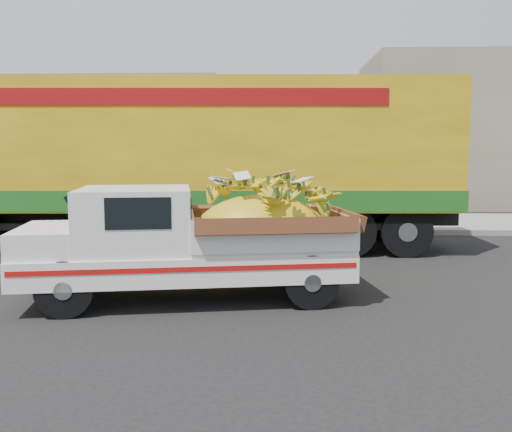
{
  "coord_description": "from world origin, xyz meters",
  "views": [
    {
      "loc": [
        3.21,
        -8.74,
        2.26
      ],
      "look_at": [
        2.85,
        0.55,
        1.19
      ],
      "focal_mm": 40.0,
      "sensor_mm": 36.0,
      "label": 1
    }
  ],
  "objects": [
    {
      "name": "pickup_truck",
      "position": [
        2.21,
        -0.2,
        0.92
      ],
      "size": [
        5.1,
        2.58,
        1.71
      ],
      "rotation": [
        0.0,
        0.0,
        0.17
      ],
      "color": "black",
      "rests_on": "ground"
    },
    {
      "name": "curb",
      "position": [
        0.0,
        6.66,
        0.07
      ],
      "size": [
        60.0,
        0.25,
        0.15
      ],
      "primitive_type": "cube",
      "color": "gray",
      "rests_on": "ground"
    },
    {
      "name": "ground",
      "position": [
        0.0,
        0.0,
        0.0
      ],
      "size": [
        100.0,
        100.0,
        0.0
      ],
      "primitive_type": "plane",
      "color": "black",
      "rests_on": "ground"
    },
    {
      "name": "sidewalk",
      "position": [
        0.0,
        8.76,
        0.07
      ],
      "size": [
        60.0,
        4.0,
        0.14
      ],
      "primitive_type": "cube",
      "color": "gray",
      "rests_on": "ground"
    },
    {
      "name": "semi_trailer",
      "position": [
        1.24,
        4.21,
        2.12
      ],
      "size": [
        12.03,
        2.98,
        3.8
      ],
      "rotation": [
        0.0,
        0.0,
        0.04
      ],
      "color": "black",
      "rests_on": "ground"
    },
    {
      "name": "building_left",
      "position": [
        -8.0,
        14.66,
        2.5
      ],
      "size": [
        18.0,
        6.0,
        5.0
      ],
      "primitive_type": "cube",
      "color": "gray",
      "rests_on": "ground"
    }
  ]
}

